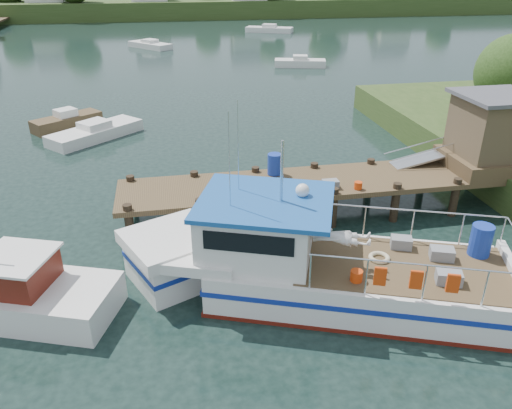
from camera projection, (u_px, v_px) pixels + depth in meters
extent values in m
plane|color=black|center=(274.00, 215.00, 19.96)|extent=(160.00, 160.00, 0.00)
cylinder|color=#332114|center=(504.00, 118.00, 26.89)|extent=(0.50, 0.50, 3.05)
cube|color=#33471D|center=(178.00, 6.00, 93.46)|extent=(140.00, 24.00, 3.00)
cylinder|color=#332114|center=(12.00, 7.00, 84.13)|extent=(0.60, 0.60, 4.20)
cylinder|color=#332114|center=(76.00, 6.00, 82.28)|extent=(0.60, 0.60, 4.80)
cylinder|color=#332114|center=(145.00, 9.00, 86.25)|extent=(0.60, 0.60, 3.00)
cylinder|color=#332114|center=(207.00, 6.00, 89.70)|extent=(0.60, 0.60, 3.60)
cylinder|color=#332114|center=(271.00, 5.00, 87.84)|extent=(0.60, 0.60, 4.20)
cylinder|color=#332114|center=(328.00, 1.00, 91.29)|extent=(0.60, 0.60, 4.80)
cylinder|color=#332114|center=(379.00, 5.00, 95.26)|extent=(0.60, 0.60, 3.00)
cylinder|color=#332114|center=(443.00, 4.00, 93.41)|extent=(0.60, 0.60, 3.60)
cube|color=#4C3B24|center=(324.00, 182.00, 19.72)|extent=(16.00, 3.00, 0.20)
cylinder|color=black|center=(130.00, 229.00, 17.62)|extent=(0.32, 0.32, 1.90)
cylinder|color=black|center=(133.00, 198.00, 19.92)|extent=(0.32, 0.32, 1.90)
cylinder|color=black|center=(201.00, 223.00, 18.03)|extent=(0.32, 0.32, 1.90)
cylinder|color=black|center=(195.00, 193.00, 20.33)|extent=(0.32, 0.32, 1.90)
cylinder|color=black|center=(268.00, 217.00, 18.45)|extent=(0.32, 0.32, 1.90)
cylinder|color=black|center=(255.00, 188.00, 20.74)|extent=(0.32, 0.32, 1.90)
cylinder|color=black|center=(333.00, 211.00, 18.86)|extent=(0.32, 0.32, 1.90)
cylinder|color=black|center=(313.00, 184.00, 21.15)|extent=(0.32, 0.32, 1.90)
cylinder|color=black|center=(395.00, 206.00, 19.27)|extent=(0.32, 0.32, 1.90)
cylinder|color=black|center=(369.00, 180.00, 21.56)|extent=(0.32, 0.32, 1.90)
cylinder|color=black|center=(454.00, 201.00, 19.68)|extent=(0.32, 0.32, 1.90)
cylinder|color=black|center=(423.00, 176.00, 21.97)|extent=(0.32, 0.32, 1.90)
cylinder|color=black|center=(511.00, 196.00, 20.09)|extent=(0.32, 0.32, 1.90)
cylinder|color=black|center=(474.00, 172.00, 22.39)|extent=(0.32, 0.32, 1.90)
cube|color=#4C3B24|center=(486.00, 161.00, 20.69)|extent=(3.20, 3.00, 0.60)
cube|color=#4E3F2B|center=(493.00, 128.00, 20.08)|extent=(2.60, 2.60, 2.40)
cube|color=#47474C|center=(500.00, 96.00, 19.50)|extent=(3.00, 3.00, 0.15)
cube|color=#A5A8AD|center=(424.00, 158.00, 21.13)|extent=(3.34, 0.90, 0.79)
cylinder|color=silver|center=(430.00, 150.00, 20.56)|extent=(3.34, 0.05, 0.76)
cylinder|color=silver|center=(421.00, 144.00, 21.26)|extent=(3.34, 0.05, 0.76)
cube|color=slate|center=(306.00, 188.00, 18.56)|extent=(0.60, 0.40, 0.30)
cube|color=slate|center=(330.00, 184.00, 18.90)|extent=(0.60, 0.40, 0.30)
cylinder|color=red|center=(358.00, 185.00, 18.80)|extent=(0.30, 0.30, 0.28)
cylinder|color=navy|center=(274.00, 164.00, 19.98)|extent=(0.56, 0.56, 0.85)
cube|color=silver|center=(354.00, 280.00, 14.81)|extent=(9.03, 6.09, 1.29)
cube|color=silver|center=(174.00, 262.00, 15.68)|extent=(3.14, 3.14, 1.29)
cube|color=silver|center=(172.00, 240.00, 15.33)|extent=(3.48, 3.40, 0.39)
cube|color=silver|center=(207.00, 244.00, 15.17)|extent=(3.21, 3.77, 0.34)
cube|color=navy|center=(354.00, 276.00, 14.74)|extent=(9.15, 6.17, 0.16)
cube|color=navy|center=(173.00, 258.00, 15.61)|extent=(3.20, 3.20, 0.16)
cube|color=#5A160C|center=(352.00, 296.00, 15.07)|extent=(9.14, 6.15, 0.16)
cube|color=#4C3B24|center=(403.00, 266.00, 14.31)|extent=(6.71, 4.95, 0.04)
cube|color=silver|center=(511.00, 292.00, 14.08)|extent=(1.39, 3.22, 1.51)
cube|color=silver|center=(258.00, 228.00, 14.61)|extent=(3.95, 3.82, 1.68)
cube|color=black|center=(248.00, 244.00, 13.17)|extent=(2.32, 0.91, 0.56)
cube|color=black|center=(266.00, 197.00, 15.76)|extent=(2.32, 0.91, 0.56)
cube|color=black|center=(205.00, 214.00, 14.71)|extent=(0.75, 1.90, 0.56)
cube|color=#19519D|center=(265.00, 201.00, 14.18)|extent=(4.70, 4.37, 0.13)
cylinder|color=silver|center=(282.00, 172.00, 13.69)|extent=(0.12, 0.12, 1.79)
cylinder|color=silver|center=(229.00, 161.00, 13.21)|extent=(0.03, 0.03, 2.68)
cylinder|color=silver|center=(238.00, 147.00, 14.20)|extent=(0.03, 0.03, 2.68)
sphere|color=silver|center=(302.00, 190.00, 14.32)|extent=(0.52, 0.52, 0.40)
cylinder|color=silver|center=(421.00, 265.00, 12.46)|extent=(5.25, 2.01, 0.05)
cylinder|color=silver|center=(409.00, 210.00, 15.18)|extent=(5.25, 2.01, 0.05)
cylinder|color=silver|center=(310.00, 272.00, 13.12)|extent=(0.06, 0.06, 1.06)
cylinder|color=silver|center=(318.00, 218.00, 15.85)|extent=(0.06, 0.06, 1.06)
cylinder|color=silver|center=(366.00, 277.00, 12.89)|extent=(0.06, 0.06, 1.06)
cylinder|color=silver|center=(364.00, 222.00, 15.62)|extent=(0.06, 0.06, 1.06)
cylinder|color=silver|center=(425.00, 283.00, 12.67)|extent=(0.06, 0.06, 1.06)
cylinder|color=silver|center=(412.00, 226.00, 15.39)|extent=(0.06, 0.06, 1.06)
cylinder|color=silver|center=(485.00, 289.00, 12.44)|extent=(0.06, 0.06, 1.06)
cylinder|color=silver|center=(462.00, 230.00, 15.16)|extent=(0.06, 0.06, 1.06)
cylinder|color=silver|center=(502.00, 233.00, 14.98)|extent=(0.06, 0.06, 1.06)
cube|color=slate|center=(449.00, 278.00, 13.46)|extent=(0.79, 0.65, 0.36)
cube|color=slate|center=(442.00, 254.00, 14.55)|extent=(0.79, 0.65, 0.36)
cube|color=slate|center=(401.00, 243.00, 15.12)|extent=(0.72, 0.61, 0.36)
cylinder|color=navy|center=(481.00, 241.00, 14.63)|extent=(0.81, 0.81, 0.98)
cylinder|color=red|center=(356.00, 276.00, 13.56)|extent=(0.43, 0.43, 0.34)
torus|color=#BFB28C|center=(379.00, 258.00, 14.58)|extent=(0.81, 0.81, 0.13)
cube|color=red|center=(380.00, 276.00, 12.78)|extent=(0.33, 0.21, 0.50)
cube|color=red|center=(416.00, 280.00, 12.64)|extent=(0.33, 0.21, 0.50)
cube|color=red|center=(453.00, 283.00, 12.50)|extent=(0.33, 0.21, 0.50)
imported|color=silver|center=(334.00, 236.00, 13.90)|extent=(0.69, 0.83, 1.97)
cube|color=silver|center=(9.00, 296.00, 14.37)|extent=(6.58, 4.26, 0.95)
cube|color=#56180E|center=(18.00, 272.00, 13.90)|extent=(2.19, 2.19, 0.90)
cube|color=silver|center=(14.00, 257.00, 13.69)|extent=(2.44, 2.44, 0.08)
cube|color=#4C3B24|center=(67.00, 122.00, 30.15)|extent=(4.10, 3.54, 0.75)
cube|color=silver|center=(66.00, 113.00, 29.90)|extent=(1.50, 1.47, 0.48)
cube|color=silver|center=(269.00, 30.00, 70.36)|extent=(6.82, 4.70, 0.70)
cube|color=silver|center=(269.00, 26.00, 70.13)|extent=(2.30, 2.17, 0.45)
cube|color=silver|center=(96.00, 133.00, 28.46)|extent=(5.29, 5.04, 0.64)
cube|color=silver|center=(94.00, 125.00, 28.25)|extent=(2.01, 2.00, 0.41)
cube|color=silver|center=(300.00, 63.00, 47.61)|extent=(5.06, 2.76, 0.67)
cube|color=silver|center=(300.00, 58.00, 47.38)|extent=(1.59, 1.45, 0.43)
cube|color=silver|center=(502.00, 98.00, 35.44)|extent=(7.61, 4.61, 0.72)
cube|color=silver|center=(504.00, 91.00, 35.20)|extent=(2.46, 2.28, 0.46)
cube|color=silver|center=(150.00, 45.00, 57.77)|extent=(5.17, 5.68, 0.62)
cube|color=silver|center=(150.00, 41.00, 57.56)|extent=(2.09, 2.12, 0.40)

